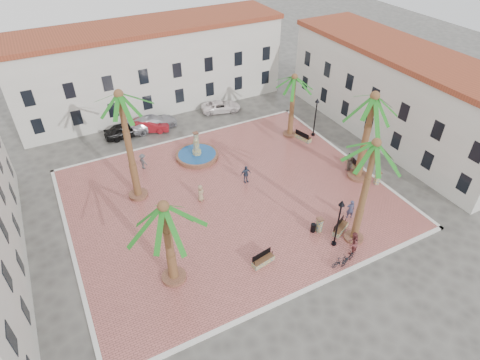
{
  "coord_description": "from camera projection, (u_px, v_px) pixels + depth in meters",
  "views": [
    {
      "loc": [
        -11.45,
        -23.86,
        22.0
      ],
      "look_at": [
        1.0,
        0.0,
        1.6
      ],
      "focal_mm": 30.0,
      "sensor_mm": 36.0,
      "label": 1
    }
  ],
  "objects": [
    {
      "name": "ground",
      "position": [
        230.0,
        198.0,
        34.37
      ],
      "size": [
        120.0,
        120.0,
        0.0
      ],
      "primitive_type": "plane",
      "color": "#56544F",
      "rests_on": "ground"
    },
    {
      "name": "plaza",
      "position": [
        230.0,
        197.0,
        34.33
      ],
      "size": [
        26.0,
        22.0,
        0.15
      ],
      "primitive_type": "cube",
      "color": "#AF5A53",
      "rests_on": "ground"
    },
    {
      "name": "kerb_n",
      "position": [
        183.0,
        138.0,
        42.1
      ],
      "size": [
        26.3,
        0.3,
        0.16
      ],
      "primitive_type": "cube",
      "color": "silver",
      "rests_on": "ground"
    },
    {
      "name": "kerb_s",
      "position": [
        303.0,
        291.0,
        26.55
      ],
      "size": [
        26.3,
        0.3,
        0.16
      ],
      "primitive_type": "cube",
      "color": "silver",
      "rests_on": "ground"
    },
    {
      "name": "kerb_e",
      "position": [
        349.0,
        158.0,
        39.11
      ],
      "size": [
        0.3,
        22.3,
        0.16
      ],
      "primitive_type": "cube",
      "color": "silver",
      "rests_on": "ground"
    },
    {
      "name": "kerb_w",
      "position": [
        72.0,
        249.0,
        29.53
      ],
      "size": [
        0.3,
        22.3,
        0.16
      ],
      "primitive_type": "cube",
      "color": "silver",
      "rests_on": "ground"
    },
    {
      "name": "building_north",
      "position": [
        151.0,
        66.0,
        45.62
      ],
      "size": [
        30.4,
        7.4,
        9.5
      ],
      "color": "silver",
      "rests_on": "ground"
    },
    {
      "name": "building_east",
      "position": [
        398.0,
        94.0,
        40.42
      ],
      "size": [
        7.4,
        26.4,
        9.0
      ],
      "rotation": [
        0.0,
        0.0,
        1.57
      ],
      "color": "silver",
      "rests_on": "ground"
    },
    {
      "name": "fountain",
      "position": [
        197.0,
        155.0,
        38.94
      ],
      "size": [
        4.16,
        4.16,
        2.15
      ],
      "color": "brown",
      "rests_on": "plaza"
    },
    {
      "name": "palm_nw",
      "position": [
        121.0,
        106.0,
        29.28
      ],
      "size": [
        5.26,
        5.26,
        9.79
      ],
      "color": "brown",
      "rests_on": "plaza"
    },
    {
      "name": "palm_sw",
      "position": [
        165.0,
        217.0,
        23.96
      ],
      "size": [
        5.4,
        5.4,
        6.83
      ],
      "color": "brown",
      "rests_on": "plaza"
    },
    {
      "name": "palm_s",
      "position": [
        374.0,
        154.0,
        25.71
      ],
      "size": [
        4.73,
        4.73,
        8.82
      ],
      "color": "brown",
      "rests_on": "plaza"
    },
    {
      "name": "palm_e",
      "position": [
        373.0,
        107.0,
        32.27
      ],
      "size": [
        5.81,
        5.81,
        8.42
      ],
      "color": "brown",
      "rests_on": "plaza"
    },
    {
      "name": "palm_ne",
      "position": [
        294.0,
        84.0,
        39.07
      ],
      "size": [
        4.62,
        4.62,
        6.79
      ],
      "color": "brown",
      "rests_on": "plaza"
    },
    {
      "name": "bench_s",
      "position": [
        263.0,
        260.0,
        28.25
      ],
      "size": [
        1.81,
        0.82,
        0.92
      ],
      "rotation": [
        0.0,
        0.0,
        0.17
      ],
      "color": "gray",
      "rests_on": "plaza"
    },
    {
      "name": "bench_se",
      "position": [
        340.0,
        228.0,
        30.83
      ],
      "size": [
        1.81,
        1.24,
        0.92
      ],
      "rotation": [
        0.0,
        0.0,
        0.45
      ],
      "color": "gray",
      "rests_on": "plaza"
    },
    {
      "name": "bench_e",
      "position": [
        355.0,
        165.0,
        37.58
      ],
      "size": [
        1.01,
        2.07,
        1.05
      ],
      "rotation": [
        0.0,
        0.0,
        1.36
      ],
      "color": "gray",
      "rests_on": "plaza"
    },
    {
      "name": "bench_ne",
      "position": [
        303.0,
        137.0,
        41.57
      ],
      "size": [
        1.02,
        1.93,
        0.97
      ],
      "rotation": [
        0.0,
        0.0,
        1.83
      ],
      "color": "gray",
      "rests_on": "plaza"
    },
    {
      "name": "lamppost_s",
      "position": [
        339.0,
        215.0,
        28.11
      ],
      "size": [
        0.46,
        0.46,
        4.26
      ],
      "color": "black",
      "rests_on": "plaza"
    },
    {
      "name": "lamppost_e",
      "position": [
        316.0,
        111.0,
        40.72
      ],
      "size": [
        0.46,
        0.46,
        4.24
      ],
      "color": "black",
      "rests_on": "plaza"
    },
    {
      "name": "bollard_se",
      "position": [
        319.0,
        225.0,
        30.54
      ],
      "size": [
        0.52,
        0.52,
        1.31
      ],
      "rotation": [
        0.0,
        0.0,
        -0.12
      ],
      "color": "gray",
      "rests_on": "plaza"
    },
    {
      "name": "bollard_n",
      "position": [
        196.0,
        138.0,
        40.56
      ],
      "size": [
        0.51,
        0.51,
        1.39
      ],
      "rotation": [
        0.0,
        0.0,
        -0.03
      ],
      "color": "gray",
      "rests_on": "plaza"
    },
    {
      "name": "bollard_e",
      "position": [
        377.0,
        178.0,
        35.34
      ],
      "size": [
        0.55,
        0.55,
        1.29
      ],
      "rotation": [
        0.0,
        0.0,
        -0.23
      ],
      "color": "gray",
      "rests_on": "plaza"
    },
    {
      "name": "litter_bin",
      "position": [
        313.0,
        228.0,
        30.72
      ],
      "size": [
        0.38,
        0.38,
        0.74
      ],
      "primitive_type": "cylinder",
      "color": "black",
      "rests_on": "plaza"
    },
    {
      "name": "cyclist_a",
      "position": [
        350.0,
        209.0,
        31.69
      ],
      "size": [
        0.75,
        0.65,
        1.75
      ],
      "primitive_type": "imported",
      "rotation": [
        0.0,
        0.0,
        2.71
      ],
      "color": "#363956",
      "rests_on": "plaza"
    },
    {
      "name": "bicycle_a",
      "position": [
        348.0,
        258.0,
        28.22
      ],
      "size": [
        1.63,
        0.99,
        0.81
      ],
      "primitive_type": "imported",
      "rotation": [
        0.0,
        0.0,
        1.89
      ],
      "color": "black",
      "rests_on": "plaza"
    },
    {
      "name": "cyclist_b",
      "position": [
        353.0,
        243.0,
        28.64
      ],
      "size": [
        1.13,
        1.03,
        1.9
      ],
      "primitive_type": "imported",
      "rotation": [
        0.0,
        0.0,
        3.55
      ],
      "color": "brown",
      "rests_on": "plaza"
    },
    {
      "name": "bicycle_b",
      "position": [
        340.0,
        261.0,
        27.95
      ],
      "size": [
        1.49,
        0.47,
        0.89
      ],
      "primitive_type": "imported",
      "rotation": [
        0.0,
        0.0,
        1.54
      ],
      "color": "black",
      "rests_on": "plaza"
    },
    {
      "name": "pedestrian_fountain_a",
      "position": [
        201.0,
        193.0,
        33.48
      ],
      "size": [
        0.88,
        0.86,
        1.53
      ],
      "primitive_type": "imported",
      "rotation": [
        0.0,
        0.0,
        0.72
      ],
      "color": "tan",
      "rests_on": "plaza"
    },
    {
      "name": "pedestrian_fountain_b",
      "position": [
        246.0,
        174.0,
        35.45
      ],
      "size": [
        1.01,
        0.46,
        1.7
      ],
      "primitive_type": "imported",
      "rotation": [
        0.0,
        0.0,
        -0.04
      ],
      "color": "#2E3B52",
      "rests_on": "plaza"
    },
    {
      "name": "pedestrian_north",
      "position": [
        143.0,
        161.0,
        37.17
      ],
      "size": [
        0.93,
        1.15,
        1.56
      ],
      "primitive_type": "imported",
      "rotation": [
        0.0,
        0.0,
        1.98
      ],
      "color": "#48484C",
      "rests_on": "plaza"
    },
    {
      "name": "pedestrian_east",
      "position": [
        349.0,
        163.0,
        36.66
      ],
      "size": [
        1.08,
        1.78,
        1.83
      ],
      "primitive_type": "imported",
      "rotation": [
        0.0,
        0.0,
        -1.92
      ],
      "color": "#63584F",
      "rests_on": "plaza"
    },
    {
      "name": "car_black",
      "position": [
        126.0,
        130.0,
        42.11
      ],
      "size": [
        4.42,
        1.81,
        1.5
      ],
      "primitive_type": "imported",
      "rotation": [
        0.0,
        0.0,
        1.58
      ],
      "color": "black",
      "rests_on": "ground"
    },
    {
      "name": "car_red",
      "position": [
        148.0,
        125.0,
        42.95
      ],
      "size": [
        4.63,
        3.05,
        1.44
      ],
      "primitive_type": "imported",
      "rotation": [
        0.0,
        0.0,
        1.19
      ],
      "color": "maroon",
      "rests_on": "ground"
    },
    {
      "name": "car_silver",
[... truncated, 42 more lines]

